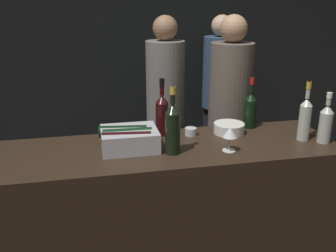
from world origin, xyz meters
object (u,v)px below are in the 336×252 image
Objects in this scene: champagne_bottle at (173,127)px; red_wine_bottle_black_foil at (162,113)px; wine_glass at (230,133)px; candle_votive at (191,132)px; white_wine_bottle at (326,122)px; person_grey_polo at (165,103)px; bowl_white at (229,128)px; person_blond_tee at (229,112)px; red_wine_bottle_burgundy at (250,109)px; person_in_hoodie at (219,90)px; ice_bin_with_bottles at (128,138)px; rose_wine_bottle at (305,117)px.

red_wine_bottle_black_foil is at bearing 90.56° from champagne_bottle.
candle_votive is (-0.15, 0.30, -0.08)m from wine_glass.
person_grey_polo reaches higher than white_wine_bottle.
bowl_white is 0.61m from person_blond_tee.
person_grey_polo is at bearing 114.30° from red_wine_bottle_burgundy.
person_in_hoodie is (0.86, 1.66, -0.22)m from champagne_bottle.
red_wine_bottle_black_foil reaches higher than red_wine_bottle_burgundy.
red_wine_bottle_black_foil is at bearing 38.82° from ice_bin_with_bottles.
person_in_hoodie is at bearing 57.41° from red_wine_bottle_black_foil.
bowl_white is at bearing 69.63° from wine_glass.
person_in_hoodie is at bearing 73.07° from bowl_white.
champagne_bottle is 1.12× the size of red_wine_bottle_burgundy.
red_wine_bottle_black_foil reaches higher than white_wine_bottle.
rose_wine_bottle is 1.01× the size of red_wine_bottle_black_foil.
person_in_hoodie is (0.25, 1.33, -0.20)m from red_wine_bottle_burgundy.
person_blond_tee is (0.65, 0.81, -0.19)m from champagne_bottle.
red_wine_bottle_burgundy is at bearing 28.35° from champagne_bottle.
champagne_bottle is (0.24, -0.12, 0.09)m from ice_bin_with_bottles.
person_blond_tee is (-0.21, -0.85, 0.03)m from person_in_hoodie.
candle_votive is at bearing -15.39° from red_wine_bottle_black_foil.
ice_bin_with_bottles is at bearing -161.18° from candle_votive.
rose_wine_bottle reaches higher than wine_glass.
champagne_bottle reaches higher than rose_wine_bottle.
wine_glass is at bearing -110.37° from bowl_white.
champagne_bottle is at bearing -46.47° from person_grey_polo.
person_blond_tee is at bearing 38.03° from ice_bin_with_bottles.
red_wine_bottle_burgundy is at bearing -114.86° from person_in_hoodie.
rose_wine_bottle is 0.37m from red_wine_bottle_burgundy.
wine_glass is 1.79m from person_in_hoodie.
person_blond_tee is (0.65, 0.50, -0.18)m from red_wine_bottle_black_foil.
candle_votive is at bearing 177.33° from bowl_white.
rose_wine_bottle is 0.21× the size of person_grey_polo.
red_wine_bottle_black_foil is (-0.84, 0.27, -0.00)m from rose_wine_bottle.
ice_bin_with_bottles is 1.08× the size of white_wine_bottle.
red_wine_bottle_burgundy is (-0.23, 0.29, -0.01)m from rose_wine_bottle.
person_in_hoodie is (-0.08, 1.69, -0.19)m from white_wine_bottle.
rose_wine_bottle is at bearing -104.86° from person_in_hoodie.
bowl_white reaches higher than candle_votive.
person_blond_tee reaches higher than champagne_bottle.
wine_glass is 1.95× the size of candle_votive.
bowl_white is at bearing -23.82° from person_grey_polo.
person_blond_tee is at bearing 51.45° from champagne_bottle.
red_wine_bottle_black_foil is (-0.18, 0.05, 0.12)m from candle_votive.
bowl_white is at bearing -8.00° from red_wine_bottle_black_foil.
candle_votive is at bearing 164.82° from person_blond_tee.
person_grey_polo is at bearing 95.48° from wine_glass.
person_blond_tee reaches higher than wine_glass.
rose_wine_bottle reaches higher than red_wine_bottle_burgundy.
red_wine_bottle_burgundy is at bearing 8.82° from candle_votive.
red_wine_bottle_black_foil is at bearing 162.28° from rose_wine_bottle.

